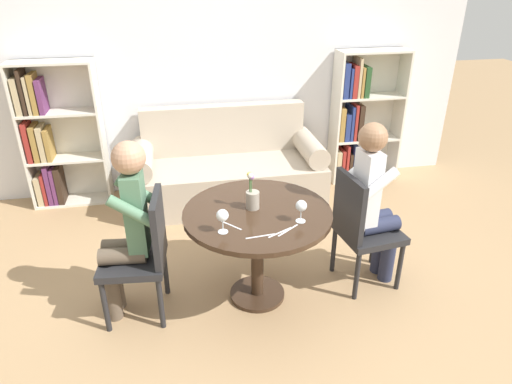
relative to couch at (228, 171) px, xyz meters
The scene contains 17 objects.
ground_plane 1.62m from the couch, 90.00° to the right, with size 16.00×16.00×0.00m, color tan.
back_wall 1.12m from the couch, 90.00° to the left, with size 5.20×0.05×2.70m.
round_table 1.61m from the couch, 90.00° to the right, with size 1.01×1.01×0.71m.
couch is the anchor object (origin of this frame).
bookshelf_left 1.72m from the couch, behind, with size 0.75×0.28×1.42m.
bookshelf_right 1.53m from the couch, 10.21° to the left, with size 0.75×0.28×1.42m.
chair_left 1.79m from the couch, 115.77° to the right, with size 0.46×0.46×0.90m.
chair_right 1.75m from the couch, 63.66° to the right, with size 0.47×0.47×0.90m.
person_left 1.84m from the couch, 118.44° to the right, with size 0.44×0.37×1.26m.
person_right 1.80m from the couch, 60.83° to the right, with size 0.44×0.38×1.27m.
wine_glass_left 1.89m from the couch, 98.16° to the right, with size 0.08×0.08×0.16m.
wine_glass_right 1.86m from the couch, 82.02° to the right, with size 0.07×0.07×0.15m.
flower_vase 1.61m from the couch, 90.94° to the right, with size 0.09×0.09×0.26m.
knife_left_setting 1.91m from the couch, 85.67° to the right, with size 0.16×0.12×0.00m.
fork_left_setting 1.92m from the couch, 87.35° to the right, with size 0.17×0.10×0.00m.
knife_right_setting 1.79m from the couch, 96.78° to the right, with size 0.13×0.15×0.00m.
fork_right_setting 1.94m from the couch, 91.20° to the right, with size 0.19×0.03×0.00m.
Camera 1 is at (-0.51, -2.62, 2.20)m, focal length 32.00 mm.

